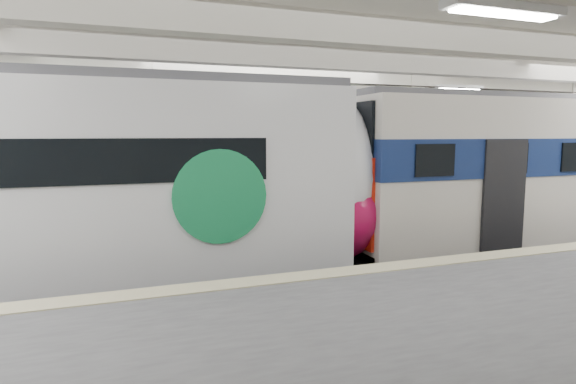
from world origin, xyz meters
name	(u,v)px	position (x,y,z in m)	size (l,w,h in m)	color
station_hall	(340,146)	(0.00, -1.74, 3.24)	(36.00, 24.00, 5.75)	black
modern_emu	(88,193)	(-4.84, 0.00, 2.30)	(14.66, 3.02, 4.69)	white
older_rer	(555,172)	(7.92, 0.00, 2.38)	(13.81, 3.05, 4.54)	beige
far_train	(54,170)	(-6.02, 5.50, 2.40)	(14.69, 3.26, 4.65)	white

